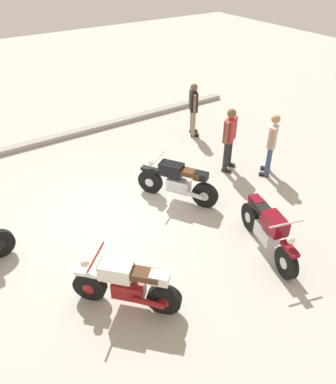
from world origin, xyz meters
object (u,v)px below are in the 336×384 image
at_px(motorcycle_maroon_cruiser, 268,230).
at_px(person_in_white_shirt, 272,141).
at_px(motorcycle_cream_vintage, 126,285).
at_px(person_in_black_shirt, 193,106).
at_px(motorcycle_black_cruiser, 177,181).
at_px(person_in_red_shirt, 230,135).

relative_size(motorcycle_maroon_cruiser, person_in_white_shirt, 1.20).
bearing_deg(motorcycle_cream_vintage, person_in_black_shirt, -89.53).
xyz_separation_m(motorcycle_cream_vintage, person_in_white_shirt, (5.32, 1.78, 0.49)).
relative_size(motorcycle_maroon_cruiser, person_in_black_shirt, 1.21).
bearing_deg(person_in_black_shirt, motorcycle_cream_vintage, -106.91).
distance_m(motorcycle_cream_vintage, person_in_white_shirt, 5.63).
xyz_separation_m(motorcycle_black_cruiser, motorcycle_cream_vintage, (-2.57, -2.14, -0.03)).
bearing_deg(motorcycle_cream_vintage, motorcycle_maroon_cruiser, -139.90).
bearing_deg(person_in_white_shirt, person_in_black_shirt, -33.25).
xyz_separation_m(motorcycle_black_cruiser, person_in_red_shirt, (2.00, 0.45, 0.50)).
height_order(motorcycle_cream_vintage, motorcycle_maroon_cruiser, motorcycle_maroon_cruiser).
distance_m(person_in_red_shirt, person_in_black_shirt, 2.32).
distance_m(motorcycle_black_cruiser, motorcycle_maroon_cruiser, 2.54).
xyz_separation_m(motorcycle_maroon_cruiser, person_in_white_shirt, (2.26, 2.13, 0.45)).
bearing_deg(person_in_white_shirt, motorcycle_cream_vintage, 70.65).
height_order(motorcycle_black_cruiser, person_in_black_shirt, person_in_black_shirt).
distance_m(motorcycle_black_cruiser, motorcycle_cream_vintage, 3.34).
height_order(person_in_white_shirt, person_in_red_shirt, person_in_red_shirt).
bearing_deg(person_in_red_shirt, motorcycle_black_cruiser, -107.79).
distance_m(motorcycle_cream_vintage, person_in_black_shirt, 7.03).
xyz_separation_m(person_in_white_shirt, person_in_black_shirt, (-0.25, 3.07, -0.01)).
relative_size(motorcycle_cream_vintage, person_in_red_shirt, 0.87).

